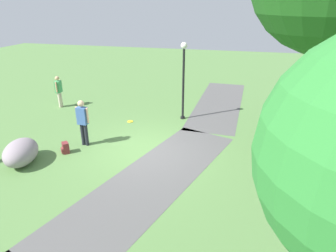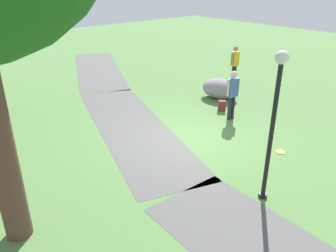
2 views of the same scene
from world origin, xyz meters
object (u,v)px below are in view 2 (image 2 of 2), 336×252
object	(u,v)px
woman_with_handbag	(235,62)
lamp_post	(274,113)
handbag_on_grass	(220,80)
passerby_on_path	(232,92)
lawn_boulder	(220,89)
backpack_by_boulder	(222,106)
frisbee_on_grass	(280,152)

from	to	relation	value
woman_with_handbag	lamp_post	bearing A→B (deg)	133.90
handbag_on_grass	passerby_on_path	bearing A→B (deg)	136.66
lawn_boulder	handbag_on_grass	distance (m)	2.21
lamp_post	lawn_boulder	distance (m)	7.05
lamp_post	backpack_by_boulder	distance (m)	5.77
handbag_on_grass	frisbee_on_grass	xyz separation A→B (m)	(-5.75, 3.82, -0.13)
frisbee_on_grass	passerby_on_path	bearing A→B (deg)	-17.50
passerby_on_path	backpack_by_boulder	distance (m)	1.17
lamp_post	woman_with_handbag	bearing A→B (deg)	-46.10
lamp_post	handbag_on_grass	distance (m)	9.22
woman_with_handbag	handbag_on_grass	world-z (taller)	woman_with_handbag
passerby_on_path	handbag_on_grass	bearing A→B (deg)	-43.34
woman_with_handbag	handbag_on_grass	xyz separation A→B (m)	(0.45, 0.46, -0.87)
backpack_by_boulder	frisbee_on_grass	xyz separation A→B (m)	(-3.30, 1.18, -0.18)
lamp_post	frisbee_on_grass	distance (m)	3.20
lawn_boulder	passerby_on_path	xyz separation A→B (m)	(-1.73, 1.37, 0.62)
lawn_boulder	passerby_on_path	world-z (taller)	passerby_on_path
handbag_on_grass	woman_with_handbag	bearing A→B (deg)	-134.74
passerby_on_path	backpack_by_boulder	bearing A→B (deg)	-26.93
woman_with_handbag	handbag_on_grass	size ratio (longest dim) A/B	4.52
lawn_boulder	backpack_by_boulder	xyz separation A→B (m)	(-0.99, 1.00, -0.21)
woman_with_handbag	passerby_on_path	xyz separation A→B (m)	(-2.73, 3.47, 0.01)
woman_with_handbag	backpack_by_boulder	xyz separation A→B (m)	(-1.99, 3.09, -0.82)
passerby_on_path	handbag_on_grass	distance (m)	4.47
lamp_post	backpack_by_boulder	size ratio (longest dim) A/B	8.54
handbag_on_grass	backpack_by_boulder	world-z (taller)	backpack_by_boulder
frisbee_on_grass	handbag_on_grass	bearing A→B (deg)	-33.58
handbag_on_grass	backpack_by_boulder	distance (m)	3.60
lawn_boulder	backpack_by_boulder	size ratio (longest dim) A/B	4.39
lawn_boulder	backpack_by_boulder	world-z (taller)	lawn_boulder
lamp_post	lawn_boulder	bearing A→B (deg)	-39.96
lamp_post	woman_with_handbag	size ratio (longest dim) A/B	1.97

